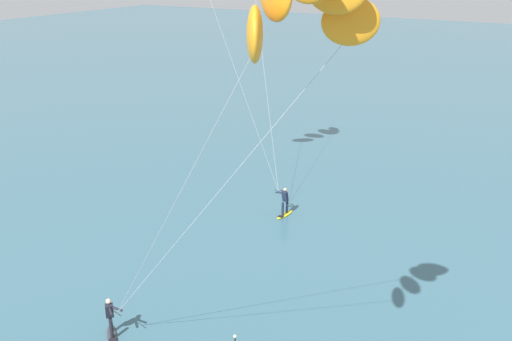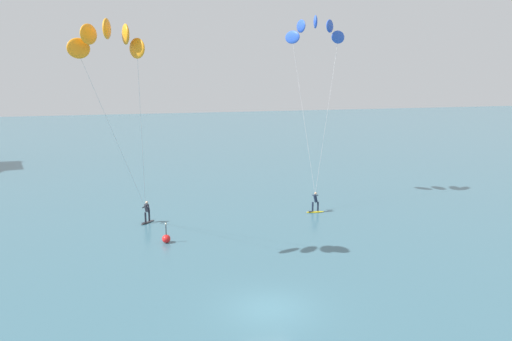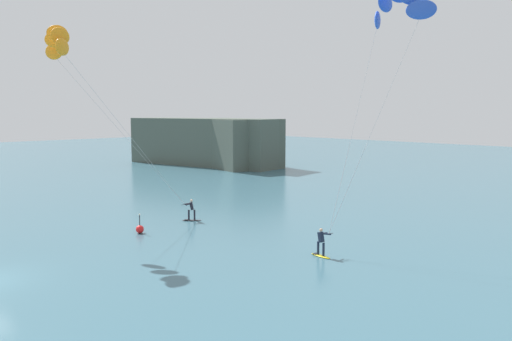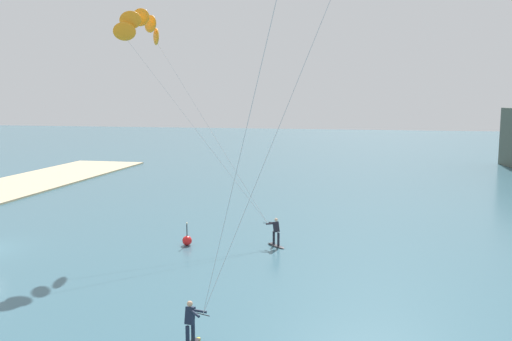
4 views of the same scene
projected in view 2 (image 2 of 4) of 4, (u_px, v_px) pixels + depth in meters
name	position (u px, v px, depth m)	size (l,w,h in m)	color
ground_plane	(270.00, 309.00, 25.42)	(240.00, 240.00, 0.00)	#386070
kitesurfer_nearshore	(315.00, 37.00, 44.91)	(5.10, 6.62, 15.95)	yellow
kitesurfer_mid_water	(110.00, 51.00, 28.79)	(5.13, 10.77, 14.07)	#333338
marker_buoy	(166.00, 238.00, 35.11)	(0.56, 0.56, 1.38)	red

